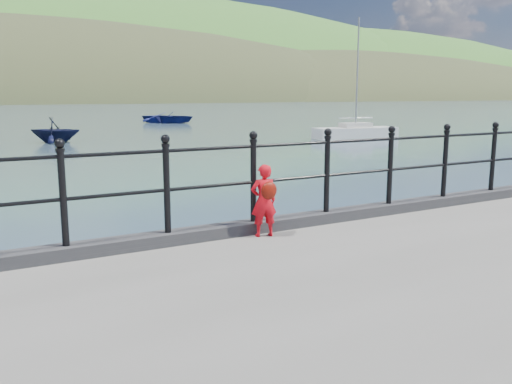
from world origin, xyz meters
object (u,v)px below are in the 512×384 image
launch_blue (169,117)px  sailboat_near (355,133)px  launch_navy (55,130)px  child (264,200)px  railing (212,174)px

launch_blue → sailboat_near: 24.01m
launch_navy → sailboat_near: bearing=-78.9°
child → launch_navy: (2.02, 27.59, -0.73)m
launch_blue → sailboat_near: (3.75, -23.71, -0.22)m
sailboat_near → railing: bearing=-124.9°
launch_navy → sailboat_near: size_ratio=0.37×
launch_blue → launch_navy: (-13.62, -17.49, 0.20)m
child → launch_blue: 47.72m
sailboat_near → launch_navy: bearing=168.8°
child → launch_blue: child is taller
railing → sailboat_near: sailboat_near is taller
child → sailboat_near: 28.87m
railing → launch_navy: size_ratio=6.34×
launch_blue → launch_navy: bearing=-165.0°
launch_blue → sailboat_near: sailboat_near is taller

